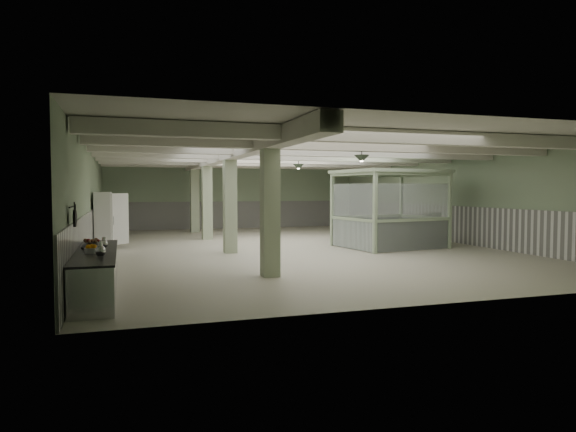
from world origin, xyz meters
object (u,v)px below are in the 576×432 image
object	(u,v)px
prep_counter	(97,272)
walkin_cooler	(104,223)
filing_cabinet	(433,229)
guard_booth	(389,196)

from	to	relation	value
prep_counter	walkin_cooler	distance (m)	7.83
prep_counter	filing_cabinet	xyz separation A→B (m)	(12.13, 6.07, 0.18)
walkin_cooler	guard_booth	world-z (taller)	guard_booth
guard_booth	filing_cabinet	bearing A→B (deg)	-3.12
guard_booth	walkin_cooler	bearing A→B (deg)	160.85
walkin_cooler	filing_cabinet	size ratio (longest dim) A/B	1.69
guard_booth	filing_cabinet	xyz separation A→B (m)	(2.02, 0.19, -1.29)
walkin_cooler	guard_booth	bearing A→B (deg)	-10.73
prep_counter	walkin_cooler	xyz separation A→B (m)	(-0.08, 7.81, 0.53)
prep_counter	filing_cabinet	bearing A→B (deg)	26.58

